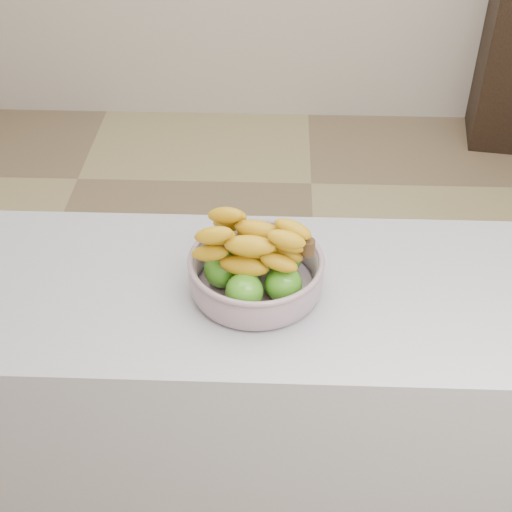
{
  "coord_description": "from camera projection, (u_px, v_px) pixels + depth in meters",
  "views": [
    {
      "loc": [
        -0.17,
        -1.92,
        2.04
      ],
      "look_at": [
        -0.22,
        -0.63,
        1.0
      ],
      "focal_mm": 50.0,
      "sensor_mm": 36.0,
      "label": 1
    }
  ],
  "objects": [
    {
      "name": "fruit_bowl",
      "position": [
        256.0,
        268.0,
        1.68
      ],
      "size": [
        0.32,
        0.32,
        0.2
      ],
      "rotation": [
        0.0,
        0.0,
        -0.3
      ],
      "color": "#A7B9C8",
      "rests_on": "counter"
    },
    {
      "name": "counter",
      "position": [
        335.0,
        410.0,
        2.0
      ],
      "size": [
        2.0,
        0.6,
        0.9
      ],
      "primitive_type": "cube",
      "color": "#9E9EA7",
      "rests_on": "ground"
    },
    {
      "name": "ground",
      "position": [
        319.0,
        357.0,
        2.77
      ],
      "size": [
        4.0,
        4.0,
        0.0
      ],
      "primitive_type": "plane",
      "color": "tan",
      "rests_on": "ground"
    }
  ]
}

